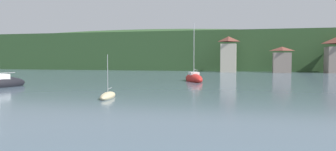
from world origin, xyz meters
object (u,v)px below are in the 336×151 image
(shore_building_westcentral, at_px, (282,60))
(sailboat_mid_11, at_px, (108,96))
(shore_building_west, at_px, (228,55))
(sailboat_far_2, at_px, (194,78))
(sailboat_far_10, at_px, (0,83))

(shore_building_westcentral, height_order, sailboat_mid_11, shore_building_westcentral)
(shore_building_west, height_order, sailboat_far_2, shore_building_west)
(shore_building_westcentral, bearing_deg, sailboat_far_10, -126.96)
(shore_building_westcentral, relative_size, sailboat_mid_11, 1.56)
(sailboat_mid_11, bearing_deg, sailboat_far_2, 160.10)
(shore_building_west, height_order, sailboat_mid_11, shore_building_west)
(sailboat_far_2, xyz_separation_m, sailboat_far_10, (-24.17, -17.95, 0.04))
(shore_building_westcentral, xyz_separation_m, sailboat_far_2, (-18.57, -38.86, -3.02))
(shore_building_west, xyz_separation_m, sailboat_far_10, (-28.14, -57.36, -4.49))
(shore_building_westcentral, relative_size, sailboat_far_2, 0.68)
(shore_building_westcentral, distance_m, sailboat_far_2, 43.17)
(sailboat_far_2, height_order, sailboat_mid_11, sailboat_far_2)
(sailboat_mid_11, bearing_deg, sailboat_far_10, -121.20)
(shore_building_west, bearing_deg, sailboat_far_10, -116.13)
(sailboat_mid_11, bearing_deg, shore_building_westcentral, 150.65)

